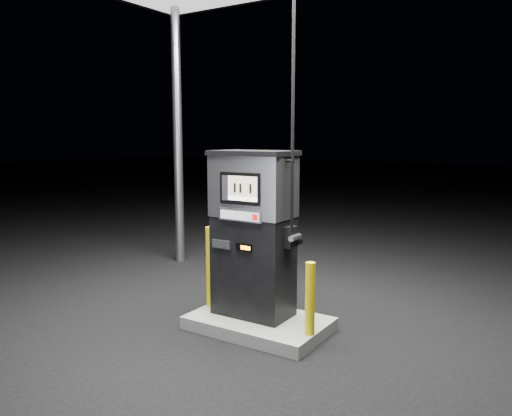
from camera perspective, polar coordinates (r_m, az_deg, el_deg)
The scene contains 5 objects.
ground at distance 6.11m, azimuth 0.32°, elevation -13.70°, with size 80.00×80.00×0.00m, color black.
pump_island at distance 6.08m, azimuth 0.32°, elevation -13.04°, with size 1.60×1.00×0.15m, color slate.
fuel_dispenser at distance 5.89m, azimuth -0.28°, elevation -2.75°, with size 1.08×0.59×4.08m.
bollard_left at distance 6.35m, azimuth -5.13°, elevation -6.67°, with size 0.13×0.13×1.01m, color #D6C00B.
bollard_right at distance 5.47m, azimuth 6.19°, elevation -10.27°, with size 0.11×0.11×0.80m, color #D6C00B.
Camera 1 is at (3.06, -4.78, 2.27)m, focal length 35.00 mm.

